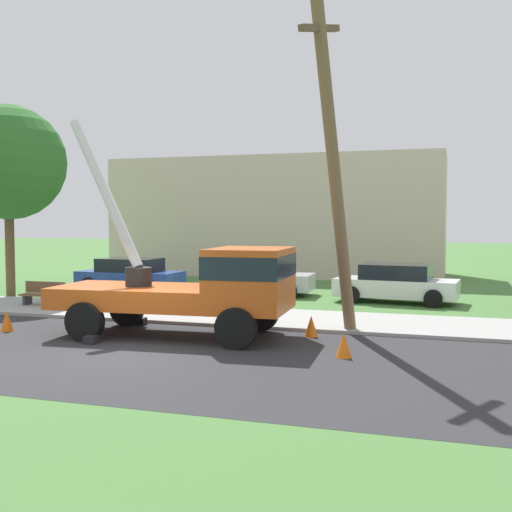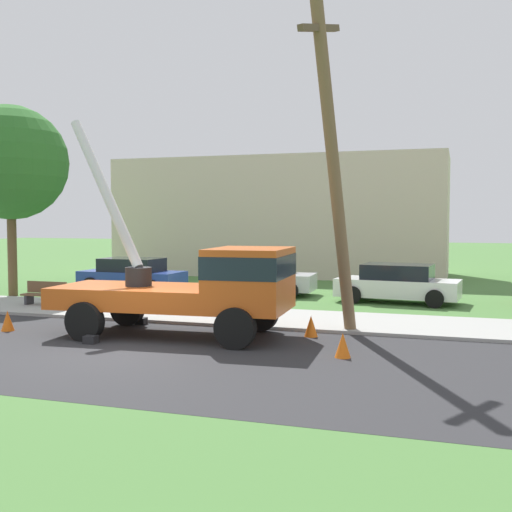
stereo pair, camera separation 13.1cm
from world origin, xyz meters
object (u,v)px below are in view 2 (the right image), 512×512
object	(u,v)px
traffic_cone_behind	(8,321)
parked_sedan_silver	(260,277)
leaning_utility_pole	(333,162)
roadside_tree_far	(10,163)
parked_sedan_blue	(132,275)
utility_truck	(202,284)
parked_sedan_white	(397,283)
park_bench	(45,294)
traffic_cone_ahead	(343,345)
traffic_cone_curbside	(311,326)

from	to	relation	value
traffic_cone_behind	parked_sedan_silver	bearing A→B (deg)	67.56
leaning_utility_pole	roadside_tree_far	size ratio (longest dim) A/B	1.16
leaning_utility_pole	traffic_cone_behind	distance (m)	9.85
parked_sedan_blue	leaning_utility_pole	bearing A→B (deg)	-36.97
utility_truck	parked_sedan_white	xyz separation A→B (m)	(4.20, 8.47, -0.70)
park_bench	roadside_tree_far	distance (m)	6.35
parked_sedan_blue	roadside_tree_far	bearing A→B (deg)	-144.05
parked_sedan_white	parked_sedan_blue	bearing A→B (deg)	179.64
traffic_cone_ahead	parked_sedan_white	world-z (taller)	parked_sedan_white
utility_truck	traffic_cone_curbside	distance (m)	3.06
utility_truck	leaning_utility_pole	bearing A→B (deg)	16.15
traffic_cone_ahead	roadside_tree_far	world-z (taller)	roadside_tree_far
utility_truck	parked_sedan_silver	xyz separation A→B (m)	(-1.35, 9.17, -0.70)
leaning_utility_pole	traffic_cone_ahead	distance (m)	4.84
parked_sedan_blue	parked_sedan_silver	distance (m)	5.54
traffic_cone_behind	traffic_cone_ahead	bearing A→B (deg)	-2.66
parked_sedan_blue	roadside_tree_far	distance (m)	6.58
utility_truck	parked_sedan_blue	world-z (taller)	utility_truck
traffic_cone_curbside	parked_sedan_silver	xyz separation A→B (m)	(-4.03, 8.21, 0.43)
roadside_tree_far	parked_sedan_blue	bearing A→B (deg)	35.95
parked_sedan_blue	park_bench	size ratio (longest dim) A/B	2.79
utility_truck	park_bench	xyz separation A→B (m)	(-7.36, 3.33, -0.95)
leaning_utility_pole	park_bench	bearing A→B (deg)	167.27
traffic_cone_behind	parked_sedan_white	size ratio (longest dim) A/B	0.12
park_bench	utility_truck	bearing A→B (deg)	-24.38
utility_truck	traffic_cone_behind	distance (m)	5.64
leaning_utility_pole	parked_sedan_blue	bearing A→B (deg)	143.03
traffic_cone_curbside	parked_sedan_white	size ratio (longest dim) A/B	0.12
park_bench	traffic_cone_curbside	bearing A→B (deg)	-13.32
traffic_cone_behind	traffic_cone_curbside	distance (m)	8.34
parked_sedan_white	leaning_utility_pole	bearing A→B (deg)	-97.23
traffic_cone_behind	park_bench	xyz separation A→B (m)	(-1.89, 4.14, 0.18)
leaning_utility_pole	parked_sedan_silver	size ratio (longest dim) A/B	1.97
traffic_cone_behind	leaning_utility_pole	bearing A→B (deg)	11.36
traffic_cone_curbside	parked_sedan_white	world-z (taller)	parked_sedan_white
traffic_cone_ahead	park_bench	distance (m)	12.17
traffic_cone_ahead	traffic_cone_behind	distance (m)	9.40
parked_sedan_silver	traffic_cone_curbside	bearing A→B (deg)	-63.88
traffic_cone_curbside	roadside_tree_far	distance (m)	15.06
leaning_utility_pole	traffic_cone_ahead	bearing A→B (deg)	-72.78
leaning_utility_pole	traffic_cone_behind	world-z (taller)	leaning_utility_pole
parked_sedan_silver	roadside_tree_far	size ratio (longest dim) A/B	0.59
utility_truck	parked_sedan_white	world-z (taller)	utility_truck
traffic_cone_behind	parked_sedan_silver	distance (m)	10.81
traffic_cone_ahead	utility_truck	bearing A→B (deg)	162.34
traffic_cone_ahead	roadside_tree_far	distance (m)	16.95
traffic_cone_curbside	parked_sedan_blue	world-z (taller)	parked_sedan_blue
traffic_cone_behind	utility_truck	bearing A→B (deg)	8.44
parked_sedan_white	roadside_tree_far	world-z (taller)	roadside_tree_far
park_bench	roadside_tree_far	bearing A→B (deg)	143.80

